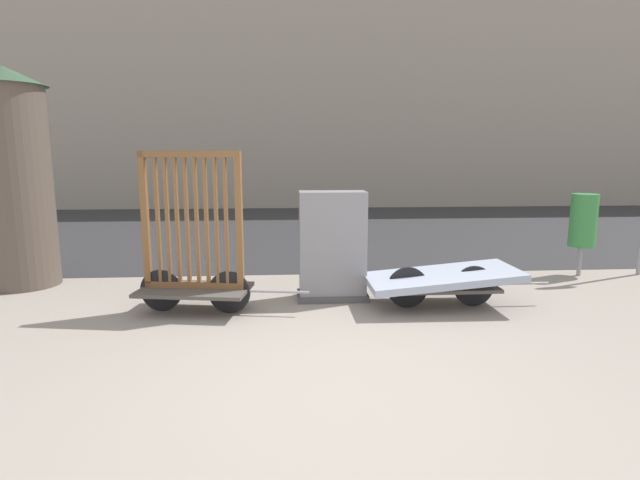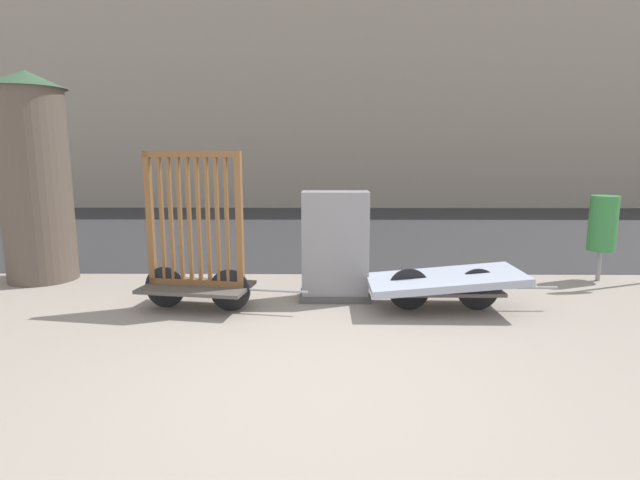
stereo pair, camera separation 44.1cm
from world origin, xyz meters
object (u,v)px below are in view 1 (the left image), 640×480
at_px(bike_cart_with_mattress, 442,279).
at_px(utility_cabinet, 332,249).
at_px(trash_bin, 583,221).
at_px(advertising_column, 14,177).
at_px(bike_cart_with_bedframe, 194,257).

relative_size(bike_cart_with_mattress, utility_cabinet, 1.63).
distance_m(bike_cart_with_mattress, trash_bin, 2.91).
distance_m(bike_cart_with_mattress, advertising_column, 5.72).
bearing_deg(advertising_column, trash_bin, 0.00).
xyz_separation_m(trash_bin, advertising_column, (-7.97, 0.00, 0.66)).
bearing_deg(advertising_column, bike_cart_with_mattress, -14.06).
relative_size(bike_cart_with_bedframe, advertising_column, 0.67).
distance_m(bike_cart_with_mattress, utility_cabinet, 1.36).
height_order(utility_cabinet, trash_bin, utility_cabinet).
bearing_deg(utility_cabinet, bike_cart_with_mattress, -18.48).
bearing_deg(trash_bin, advertising_column, 180.00).
xyz_separation_m(bike_cart_with_bedframe, advertising_column, (-2.57, 1.36, 0.84)).
bearing_deg(bike_cart_with_bedframe, trash_bin, 23.39).
relative_size(bike_cart_with_bedframe, bike_cart_with_mattress, 0.90).
bearing_deg(bike_cart_with_mattress, bike_cart_with_bedframe, 179.70).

